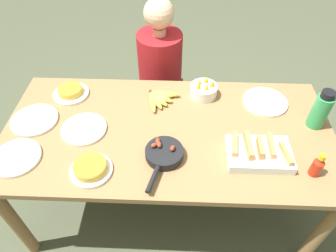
{
  "coord_description": "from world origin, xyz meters",
  "views": [
    {
      "loc": [
        0.04,
        -1.15,
        1.98
      ],
      "look_at": [
        0.0,
        0.0,
        0.79
      ],
      "focal_mm": 32.0,
      "sensor_mm": 36.0,
      "label": 1
    }
  ],
  "objects_px": {
    "melon_tray": "(259,153)",
    "empty_plate_mid_edge": "(35,120)",
    "hot_sauce_bottle": "(317,166)",
    "empty_plate_far_left": "(265,102)",
    "water_bottle": "(321,110)",
    "skillet": "(164,154)",
    "frittata_plate_side": "(91,168)",
    "fruit_bowl_mango": "(204,90)",
    "empty_plate_far_right": "(16,158)",
    "frittata_plate_center": "(71,92)",
    "person_figure": "(161,86)",
    "banana_bunch": "(159,97)",
    "empty_plate_near_front": "(84,129)"
  },
  "relations": [
    {
      "from": "empty_plate_far_left",
      "to": "empty_plate_mid_edge",
      "type": "bearing_deg",
      "value": -171.15
    },
    {
      "from": "banana_bunch",
      "to": "empty_plate_far_left",
      "type": "bearing_deg",
      "value": -0.31
    },
    {
      "from": "skillet",
      "to": "frittata_plate_center",
      "type": "xyz_separation_m",
      "value": [
        -0.61,
        0.48,
        -0.01
      ]
    },
    {
      "from": "skillet",
      "to": "water_bottle",
      "type": "bearing_deg",
      "value": 123.21
    },
    {
      "from": "empty_plate_far_left",
      "to": "banana_bunch",
      "type": "bearing_deg",
      "value": 179.69
    },
    {
      "from": "melon_tray",
      "to": "person_figure",
      "type": "relative_size",
      "value": 0.27
    },
    {
      "from": "frittata_plate_center",
      "to": "water_bottle",
      "type": "distance_m",
      "value": 1.47
    },
    {
      "from": "melon_tray",
      "to": "empty_plate_near_front",
      "type": "height_order",
      "value": "melon_tray"
    },
    {
      "from": "empty_plate_far_right",
      "to": "banana_bunch",
      "type": "bearing_deg",
      "value": 34.77
    },
    {
      "from": "frittata_plate_side",
      "to": "empty_plate_mid_edge",
      "type": "distance_m",
      "value": 0.53
    },
    {
      "from": "skillet",
      "to": "person_figure",
      "type": "height_order",
      "value": "person_figure"
    },
    {
      "from": "melon_tray",
      "to": "empty_plate_mid_edge",
      "type": "distance_m",
      "value": 1.26
    },
    {
      "from": "frittata_plate_center",
      "to": "empty_plate_mid_edge",
      "type": "distance_m",
      "value": 0.28
    },
    {
      "from": "melon_tray",
      "to": "hot_sauce_bottle",
      "type": "height_order",
      "value": "hot_sauce_bottle"
    },
    {
      "from": "banana_bunch",
      "to": "fruit_bowl_mango",
      "type": "bearing_deg",
      "value": 11.7
    },
    {
      "from": "empty_plate_mid_edge",
      "to": "skillet",
      "type": "bearing_deg",
      "value": -17.32
    },
    {
      "from": "frittata_plate_side",
      "to": "banana_bunch",
      "type": "bearing_deg",
      "value": 61.32
    },
    {
      "from": "fruit_bowl_mango",
      "to": "frittata_plate_center",
      "type": "bearing_deg",
      "value": -177.91
    },
    {
      "from": "frittata_plate_center",
      "to": "frittata_plate_side",
      "type": "xyz_separation_m",
      "value": [
        0.25,
        -0.58,
        0.0
      ]
    },
    {
      "from": "empty_plate_mid_edge",
      "to": "water_bottle",
      "type": "relative_size",
      "value": 1.11
    },
    {
      "from": "melon_tray",
      "to": "person_figure",
      "type": "xyz_separation_m",
      "value": [
        -0.56,
        0.89,
        -0.29
      ]
    },
    {
      "from": "empty_plate_near_front",
      "to": "empty_plate_far_right",
      "type": "xyz_separation_m",
      "value": [
        -0.3,
        -0.21,
        -0.0
      ]
    },
    {
      "from": "frittata_plate_side",
      "to": "fruit_bowl_mango",
      "type": "distance_m",
      "value": 0.84
    },
    {
      "from": "hot_sauce_bottle",
      "to": "melon_tray",
      "type": "bearing_deg",
      "value": 160.1
    },
    {
      "from": "skillet",
      "to": "fruit_bowl_mango",
      "type": "height_order",
      "value": "fruit_bowl_mango"
    },
    {
      "from": "banana_bunch",
      "to": "frittata_plate_center",
      "type": "bearing_deg",
      "value": 177.24
    },
    {
      "from": "skillet",
      "to": "melon_tray",
      "type": "bearing_deg",
      "value": 108.05
    },
    {
      "from": "skillet",
      "to": "frittata_plate_side",
      "type": "relative_size",
      "value": 1.61
    },
    {
      "from": "skillet",
      "to": "water_bottle",
      "type": "height_order",
      "value": "water_bottle"
    },
    {
      "from": "melon_tray",
      "to": "hot_sauce_bottle",
      "type": "relative_size",
      "value": 2.28
    },
    {
      "from": "frittata_plate_side",
      "to": "water_bottle",
      "type": "distance_m",
      "value": 1.26
    },
    {
      "from": "frittata_plate_center",
      "to": "person_figure",
      "type": "relative_size",
      "value": 0.18
    },
    {
      "from": "empty_plate_far_right",
      "to": "fruit_bowl_mango",
      "type": "relative_size",
      "value": 1.48
    },
    {
      "from": "melon_tray",
      "to": "skillet",
      "type": "distance_m",
      "value": 0.48
    },
    {
      "from": "melon_tray",
      "to": "person_figure",
      "type": "bearing_deg",
      "value": 121.88
    },
    {
      "from": "frittata_plate_side",
      "to": "hot_sauce_bottle",
      "type": "distance_m",
      "value": 1.09
    },
    {
      "from": "frittata_plate_side",
      "to": "empty_plate_near_front",
      "type": "distance_m",
      "value": 0.3
    },
    {
      "from": "banana_bunch",
      "to": "frittata_plate_center",
      "type": "xyz_separation_m",
      "value": [
        -0.56,
        0.03,
        0.0
      ]
    },
    {
      "from": "skillet",
      "to": "empty_plate_far_left",
      "type": "distance_m",
      "value": 0.75
    },
    {
      "from": "empty_plate_mid_edge",
      "to": "water_bottle",
      "type": "distance_m",
      "value": 1.6
    },
    {
      "from": "frittata_plate_center",
      "to": "empty_plate_mid_edge",
      "type": "relative_size",
      "value": 0.83
    },
    {
      "from": "water_bottle",
      "to": "empty_plate_far_right",
      "type": "bearing_deg",
      "value": -169.11
    },
    {
      "from": "frittata_plate_side",
      "to": "person_figure",
      "type": "bearing_deg",
      "value": 74.57
    },
    {
      "from": "skillet",
      "to": "hot_sauce_bottle",
      "type": "height_order",
      "value": "hot_sauce_bottle"
    },
    {
      "from": "empty_plate_near_front",
      "to": "fruit_bowl_mango",
      "type": "distance_m",
      "value": 0.76
    },
    {
      "from": "water_bottle",
      "to": "hot_sauce_bottle",
      "type": "bearing_deg",
      "value": -106.83
    },
    {
      "from": "melon_tray",
      "to": "frittata_plate_side",
      "type": "distance_m",
      "value": 0.85
    },
    {
      "from": "melon_tray",
      "to": "hot_sauce_bottle",
      "type": "bearing_deg",
      "value": -19.9
    },
    {
      "from": "skillet",
      "to": "frittata_plate_center",
      "type": "distance_m",
      "value": 0.77
    },
    {
      "from": "melon_tray",
      "to": "frittata_plate_center",
      "type": "xyz_separation_m",
      "value": [
        -1.09,
        0.46,
        -0.01
      ]
    }
  ]
}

